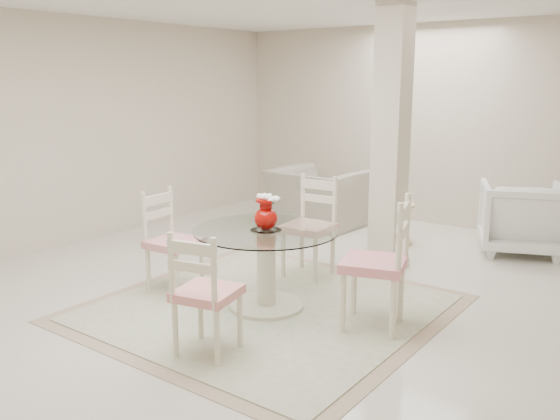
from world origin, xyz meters
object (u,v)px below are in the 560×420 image
Objects in this scene: red_vase at (266,213)px; side_table at (394,225)px; dining_chair_west at (168,234)px; dining_chair_north at (312,219)px; dining_chair_east at (384,254)px; armchair_white at (521,218)px; recliner_taupe at (319,198)px; dining_chair_south at (202,285)px; column at (391,141)px; dining_table at (266,269)px.

side_table is (-0.05, 2.61, -0.63)m from red_vase.
dining_chair_west is at bearing -108.75° from side_table.
dining_chair_east is at bearing -37.62° from dining_chair_north.
red_vase is at bearing 45.39° from armchair_white.
dining_chair_east is 3.48m from recliner_taupe.
dining_chair_north is 2.28× the size of side_table.
recliner_taupe is at bearing -81.32° from dining_chair_south.
dining_chair_west is at bearing -125.36° from column.
side_table is at bearing -1.56° from armchair_white.
dining_chair_south is 1.15× the size of armchair_white.
dining_chair_north reaches higher than dining_table.
dining_chair_south reaches higher than recliner_taupe.
red_vase reaches higher than dining_table.
armchair_white is at bearing -117.42° from dining_chair_south.
armchair_white is at bearing -38.47° from dining_chair_west.
red_vase is at bearing 84.29° from dining_table.
dining_table is 2.62m from side_table.
dining_chair_east is at bearing 62.30° from armchair_white.
dining_chair_west reaches higher than armchair_white.
dining_chair_north is 2.12m from recliner_taupe.
side_table is at bearing 174.47° from recliner_taupe.
dining_chair_west is (-1.00, -0.19, 0.20)m from dining_table.
side_table is at bearing 80.85° from dining_chair_north.
dining_chair_south is at bearing -127.53° from dining_chair_west.
dining_chair_south is 2.10× the size of side_table.
armchair_white is (2.29, 3.31, -0.15)m from dining_chair_west.
recliner_taupe is 1.26m from side_table.
dining_chair_south is at bearing 53.09° from armchair_white.
dining_chair_north is 2.59m from armchair_white.
column reaches higher than dining_chair_north.
dining_chair_east is at bearing 135.09° from recliner_taupe.
dining_chair_west is at bearing -46.37° from dining_chair_south.
red_vase is 0.27× the size of dining_chair_north.
dining_chair_north is 1.08× the size of dining_chair_south.
dining_chair_south is (-0.12, -2.66, -0.80)m from column.
armchair_white is at bearing 157.63° from dining_chair_east.
dining_chair_south reaches higher than red_vase.
dining_chair_east is 2.93m from armchair_white.
dining_table is 1.11× the size of dining_chair_north.
dining_chair_south reaches higher than dining_table.
armchair_white is at bearing 50.79° from dining_chair_north.
dining_chair_north is (-1.20, 0.79, -0.04)m from dining_chair_east.
recliner_taupe is at bearing 170.62° from side_table.
dining_table is 1.04m from dining_chair_west.
dining_chair_west reaches higher than dining_chair_south.
dining_chair_north is 2.04m from dining_chair_south.
dining_chair_east is at bearing 11.57° from red_vase.
armchair_white is (0.98, 1.45, -0.94)m from column.
dining_table is 1.20× the size of dining_chair_south.
armchair_white is (1.29, 3.11, -0.45)m from red_vase.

